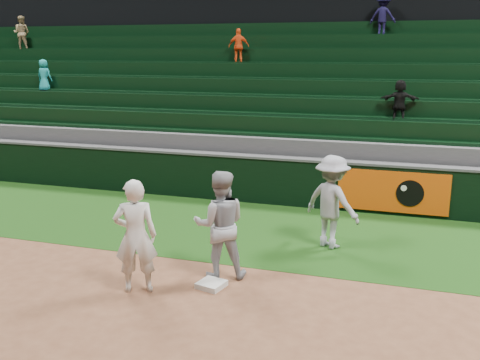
{
  "coord_description": "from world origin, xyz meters",
  "views": [
    {
      "loc": [
        3.22,
        -7.9,
        3.9
      ],
      "look_at": [
        0.01,
        2.3,
        1.3
      ],
      "focal_mm": 40.0,
      "sensor_mm": 36.0,
      "label": 1
    }
  ],
  "objects_px": {
    "first_base": "(211,284)",
    "baserunner": "(220,225)",
    "first_baseman": "(135,236)",
    "base_coach": "(332,202)"
  },
  "relations": [
    {
      "from": "first_base",
      "to": "first_baseman",
      "type": "bearing_deg",
      "value": -156.51
    },
    {
      "from": "first_base",
      "to": "baserunner",
      "type": "height_order",
      "value": "baserunner"
    },
    {
      "from": "first_baseman",
      "to": "base_coach",
      "type": "xyz_separation_m",
      "value": [
        2.77,
        3.0,
        -0.0
      ]
    },
    {
      "from": "first_base",
      "to": "base_coach",
      "type": "height_order",
      "value": "base_coach"
    },
    {
      "from": "first_base",
      "to": "first_baseman",
      "type": "height_order",
      "value": "first_baseman"
    },
    {
      "from": "first_baseman",
      "to": "first_base",
      "type": "bearing_deg",
      "value": 179.29
    },
    {
      "from": "first_baseman",
      "to": "baserunner",
      "type": "distance_m",
      "value": 1.48
    },
    {
      "from": "first_base",
      "to": "baserunner",
      "type": "relative_size",
      "value": 0.22
    },
    {
      "from": "baserunner",
      "to": "base_coach",
      "type": "xyz_separation_m",
      "value": [
        1.65,
        2.03,
        -0.01
      ]
    },
    {
      "from": "first_base",
      "to": "baserunner",
      "type": "xyz_separation_m",
      "value": [
        -0.01,
        0.48,
        0.91
      ]
    }
  ]
}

